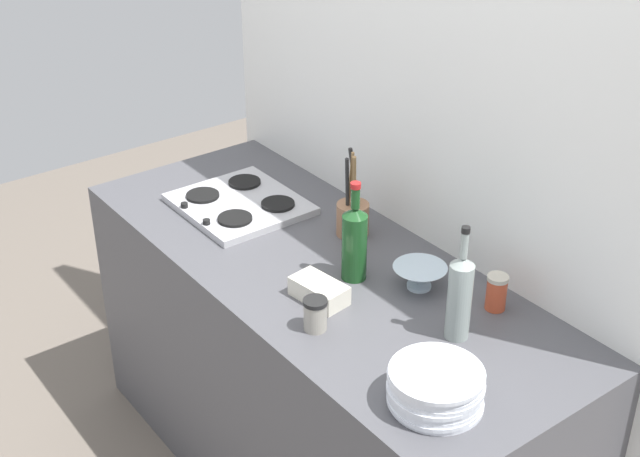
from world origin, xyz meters
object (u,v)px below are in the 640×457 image
at_px(stovetop_hob, 240,204).
at_px(butter_dish, 319,291).
at_px(wine_bottle_mid_left, 354,241).
at_px(plate_stack, 436,387).
at_px(condiment_jar_rear, 496,292).
at_px(condiment_jar_front, 315,314).
at_px(wine_bottle_leftmost, 460,296).
at_px(utensil_crock, 353,216).
at_px(mixing_bowl, 420,276).

height_order(stovetop_hob, butter_dish, butter_dish).
bearing_deg(wine_bottle_mid_left, stovetop_hob, -176.91).
bearing_deg(plate_stack, condiment_jar_rear, 114.94).
xyz_separation_m(plate_stack, butter_dish, (-0.52, 0.05, -0.02)).
height_order(stovetop_hob, condiment_jar_front, condiment_jar_front).
height_order(wine_bottle_leftmost, condiment_jar_front, wine_bottle_leftmost).
relative_size(butter_dish, utensil_crock, 0.55).
xyz_separation_m(utensil_crock, condiment_jar_rear, (0.57, 0.05, -0.01)).
bearing_deg(utensil_crock, wine_bottle_leftmost, -11.74).
relative_size(wine_bottle_leftmost, condiment_jar_front, 3.56).
bearing_deg(stovetop_hob, plate_stack, -8.45).
bearing_deg(plate_stack, wine_bottle_mid_left, 160.27).
height_order(plate_stack, wine_bottle_mid_left, wine_bottle_mid_left).
relative_size(stovetop_hob, condiment_jar_front, 4.41).
height_order(utensil_crock, condiment_jar_rear, utensil_crock).
distance_m(stovetop_hob, mixing_bowl, 0.74).
relative_size(mixing_bowl, utensil_crock, 0.53).
distance_m(wine_bottle_leftmost, condiment_jar_front, 0.38).
height_order(butter_dish, condiment_jar_rear, condiment_jar_rear).
height_order(stovetop_hob, plate_stack, plate_stack).
bearing_deg(butter_dish, condiment_jar_front, -41.13).
distance_m(plate_stack, condiment_jar_front, 0.42).
height_order(stovetop_hob, mixing_bowl, mixing_bowl).
distance_m(mixing_bowl, condiment_jar_rear, 0.23).
relative_size(wine_bottle_mid_left, utensil_crock, 1.04).
relative_size(plate_stack, wine_bottle_leftmost, 0.71).
height_order(stovetop_hob, utensil_crock, utensil_crock).
distance_m(plate_stack, butter_dish, 0.52).
bearing_deg(plate_stack, stovetop_hob, 171.55).
xyz_separation_m(butter_dish, utensil_crock, (-0.24, 0.31, 0.04)).
distance_m(wine_bottle_leftmost, butter_dish, 0.42).
relative_size(plate_stack, condiment_jar_rear, 2.23).
distance_m(wine_bottle_leftmost, mixing_bowl, 0.26).
bearing_deg(condiment_jar_front, butter_dish, 138.87).
xyz_separation_m(stovetop_hob, plate_stack, (1.13, -0.17, 0.03)).
xyz_separation_m(condiment_jar_front, condiment_jar_rear, (0.22, 0.46, 0.01)).
height_order(plate_stack, condiment_jar_rear, condiment_jar_rear).
distance_m(wine_bottle_mid_left, mixing_bowl, 0.21).
distance_m(plate_stack, utensil_crock, 0.84).
bearing_deg(stovetop_hob, condiment_jar_rear, 14.62).
bearing_deg(wine_bottle_leftmost, stovetop_hob, -176.08).
bearing_deg(mixing_bowl, wine_bottle_mid_left, -143.00).
bearing_deg(butter_dish, condiment_jar_rear, 47.97).
bearing_deg(condiment_jar_rear, wine_bottle_mid_left, -149.49).
height_order(butter_dish, utensil_crock, utensil_crock).
xyz_separation_m(wine_bottle_mid_left, utensil_crock, (-0.20, 0.16, -0.06)).
height_order(stovetop_hob, wine_bottle_leftmost, wine_bottle_leftmost).
distance_m(butter_dish, utensil_crock, 0.39).
distance_m(stovetop_hob, utensil_crock, 0.42).
distance_m(wine_bottle_mid_left, condiment_jar_rear, 0.43).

